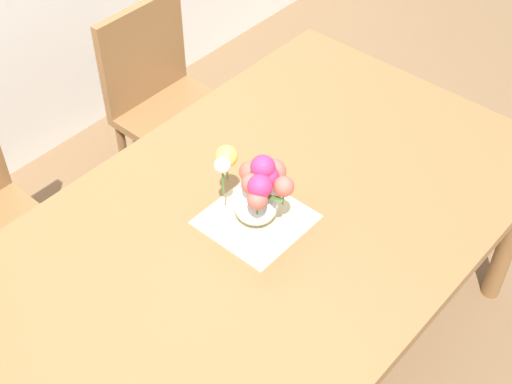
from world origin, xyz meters
The scene contains 5 objects.
ground_plane centered at (0.00, 0.00, 0.00)m, with size 12.00×12.00×0.00m, color brown.
dining_table centered at (0.00, 0.00, 0.68)m, with size 1.89×1.11×0.75m.
chair_right centered at (0.45, 0.90, 0.52)m, with size 0.42×0.42×0.90m.
placemat centered at (0.01, 0.02, 0.76)m, with size 0.28×0.28×0.01m, color #CCB789.
flower_vase centered at (0.01, 0.01, 0.89)m, with size 0.20×0.24×0.24m.
Camera 1 is at (-1.09, -0.95, 2.30)m, focal length 50.59 mm.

